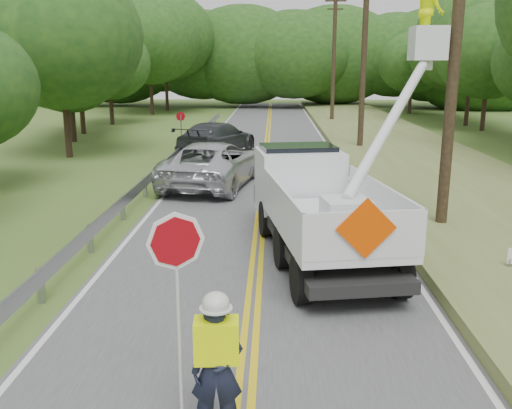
{
  "coord_description": "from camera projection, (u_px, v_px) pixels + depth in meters",
  "views": [
    {
      "loc": [
        0.37,
        -5.97,
        4.49
      ],
      "look_at": [
        0.0,
        6.0,
        1.5
      ],
      "focal_mm": 39.31,
      "sensor_mm": 36.0,
      "label": 1
    }
  ],
  "objects": [
    {
      "name": "road",
      "position": [
        263.0,
        191.0,
        20.46
      ],
      "size": [
        7.2,
        96.0,
        0.03
      ],
      "color": "#4B4B4E",
      "rests_on": "ground"
    },
    {
      "name": "guardrail",
      "position": [
        158.0,
        171.0,
        21.33
      ],
      "size": [
        0.18,
        48.0,
        0.77
      ],
      "color": "gray",
      "rests_on": "ground"
    },
    {
      "name": "utility_poles",
      "position": [
        392.0,
        44.0,
        21.96
      ],
      "size": [
        1.6,
        43.3,
        10.0
      ],
      "color": "black",
      "rests_on": "ground"
    },
    {
      "name": "tall_grass_verge",
      "position": [
        459.0,
        189.0,
        20.22
      ],
      "size": [
        7.0,
        96.0,
        0.3
      ],
      "primitive_type": "cube",
      "color": "#616933",
      "rests_on": "ground"
    },
    {
      "name": "treeline_left",
      "position": [
        112.0,
        43.0,
        38.05
      ],
      "size": [
        9.92,
        58.48,
        11.47
      ],
      "color": "#332319",
      "rests_on": "ground"
    },
    {
      "name": "treeline_horizon",
      "position": [
        302.0,
        55.0,
        59.84
      ],
      "size": [
        57.3,
        15.52,
        12.72
      ],
      "color": "#1A4117",
      "rests_on": "ground"
    },
    {
      "name": "flagger",
      "position": [
        216.0,
        359.0,
        6.77
      ],
      "size": [
        1.1,
        0.46,
        2.85
      ],
      "color": "#191E33",
      "rests_on": "road"
    },
    {
      "name": "bucket_truck",
      "position": [
        321.0,
        187.0,
        14.02
      ],
      "size": [
        4.88,
        7.01,
        6.62
      ],
      "color": "black",
      "rests_on": "road"
    },
    {
      "name": "suv_silver",
      "position": [
        213.0,
        164.0,
        21.15
      ],
      "size": [
        3.85,
        6.47,
        1.68
      ],
      "primitive_type": "imported",
      "rotation": [
        0.0,
        0.0,
        2.96
      ],
      "color": "silver",
      "rests_on": "road"
    },
    {
      "name": "suv_darkgrey",
      "position": [
        217.0,
        139.0,
        28.32
      ],
      "size": [
        4.11,
        6.24,
        1.68
      ],
      "primitive_type": "imported",
      "rotation": [
        0.0,
        0.0,
        2.81
      ],
      "color": "#34383C",
      "rests_on": "road"
    },
    {
      "name": "stop_sign_permanent",
      "position": [
        181.0,
        127.0,
        28.25
      ],
      "size": [
        0.44,
        0.21,
        2.21
      ],
      "color": "gray",
      "rests_on": "ground"
    }
  ]
}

